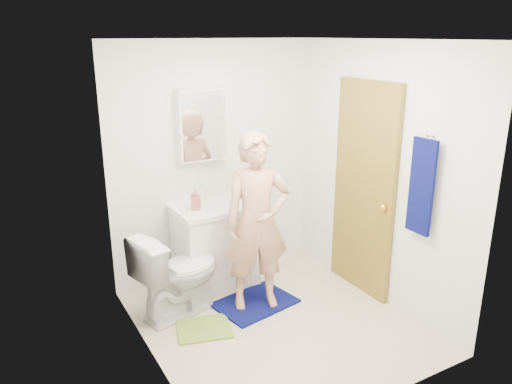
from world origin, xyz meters
TOP-DOWN VIEW (x-y plane):
  - floor at (0.00, 0.00)m, footprint 2.20×2.40m
  - ceiling at (0.00, 0.00)m, footprint 2.20×2.40m
  - wall_back at (0.00, 1.21)m, footprint 2.20×0.02m
  - wall_front at (0.00, -1.21)m, footprint 2.20×0.02m
  - wall_left at (-1.11, 0.00)m, footprint 0.02×2.40m
  - wall_right at (1.11, 0.00)m, footprint 0.02×2.40m
  - vanity_cabinet at (-0.15, 0.91)m, footprint 0.75×0.55m
  - countertop at (-0.15, 0.91)m, footprint 0.79×0.59m
  - sink_basin at (-0.15, 0.91)m, footprint 0.40×0.40m
  - faucet at (-0.15, 1.09)m, footprint 0.03×0.03m
  - medicine_cabinet at (-0.15, 1.14)m, footprint 0.50×0.12m
  - mirror_panel at (-0.15, 1.08)m, footprint 0.46×0.01m
  - door at (1.07, 0.15)m, footprint 0.05×0.80m
  - door_knob at (1.03, -0.17)m, footprint 0.07×0.07m
  - towel at (1.03, -0.57)m, footprint 0.03×0.24m
  - towel_hook at (1.07, -0.57)m, footprint 0.06×0.02m
  - toilet at (-0.68, 0.56)m, footprint 0.88×0.63m
  - bath_mat at (-0.01, 0.36)m, footprint 0.80×0.64m
  - green_rug at (-0.60, 0.20)m, footprint 0.54×0.49m
  - soap_dispenser at (-0.35, 0.88)m, footprint 0.11×0.11m
  - toothbrush_cup at (0.15, 0.99)m, footprint 0.15×0.15m
  - man at (-0.00, 0.32)m, footprint 0.68×0.54m

SIDE VIEW (x-z plane):
  - floor at x=0.00m, z-range -0.02..0.00m
  - green_rug at x=-0.60m, z-range 0.00..0.02m
  - bath_mat at x=-0.01m, z-range 0.00..0.02m
  - vanity_cabinet at x=-0.15m, z-range 0.00..0.80m
  - toilet at x=-0.68m, z-range 0.00..0.80m
  - countertop at x=-0.15m, z-range 0.80..0.85m
  - man at x=0.00m, z-range 0.02..1.65m
  - sink_basin at x=-0.15m, z-range 0.83..0.86m
  - toothbrush_cup at x=0.15m, z-range 0.85..0.95m
  - faucet at x=-0.15m, z-range 0.85..0.97m
  - soap_dispenser at x=-0.35m, z-range 0.85..1.05m
  - door_knob at x=1.03m, z-range 0.91..0.98m
  - door at x=1.07m, z-range 0.00..2.05m
  - wall_back at x=0.00m, z-range 0.00..2.40m
  - wall_front at x=0.00m, z-range 0.00..2.40m
  - wall_left at x=-1.11m, z-range 0.00..2.40m
  - wall_right at x=1.11m, z-range 0.00..2.40m
  - towel at x=1.03m, z-range 0.85..1.65m
  - medicine_cabinet at x=-0.15m, z-range 1.25..1.95m
  - mirror_panel at x=-0.15m, z-range 1.27..1.93m
  - towel_hook at x=1.07m, z-range 1.66..1.68m
  - ceiling at x=0.00m, z-range 2.40..2.42m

